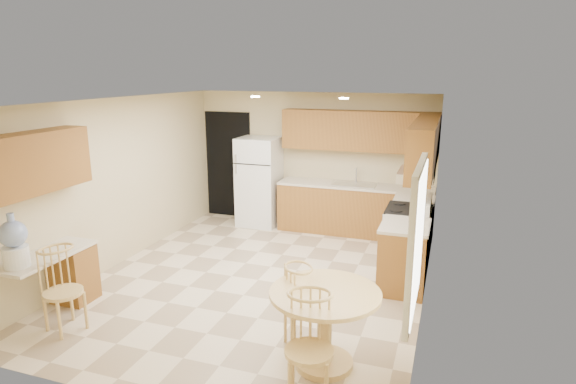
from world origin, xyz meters
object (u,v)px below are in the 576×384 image
(stove, at_px, (407,237))
(chair_table_b, at_px, (306,344))
(water_crock, at_px, (14,243))
(chair_table_a, at_px, (300,302))
(chair_desk, at_px, (56,285))
(refrigerator, at_px, (259,182))
(dining_table, at_px, (325,318))

(stove, bearing_deg, chair_table_b, -98.59)
(chair_table_b, bearing_deg, water_crock, -17.07)
(chair_table_b, relative_size, water_crock, 1.63)
(chair_table_a, relative_size, chair_table_b, 0.92)
(water_crock, bearing_deg, chair_desk, 7.06)
(chair_table_a, bearing_deg, water_crock, -116.68)
(refrigerator, height_order, chair_desk, refrigerator)
(chair_table_a, height_order, water_crock, water_crock)
(stove, bearing_deg, chair_table_a, -107.16)
(chair_table_a, height_order, chair_desk, chair_desk)
(stove, relative_size, chair_table_b, 1.09)
(dining_table, xyz_separation_m, chair_table_b, (0.00, -0.63, 0.08))
(refrigerator, relative_size, chair_table_a, 1.83)
(dining_table, relative_size, chair_table_b, 1.09)
(dining_table, xyz_separation_m, water_crock, (-3.40, -0.43, 0.52))
(water_crock, bearing_deg, dining_table, 7.29)
(refrigerator, bearing_deg, chair_desk, -97.69)
(water_crock, bearing_deg, chair_table_b, -3.33)
(stove, relative_size, chair_desk, 1.13)
(dining_table, relative_size, chair_table_a, 1.19)
(dining_table, distance_m, chair_table_b, 0.64)
(stove, distance_m, chair_table_a, 2.81)
(stove, xyz_separation_m, chair_table_a, (-0.83, -2.68, 0.09))
(chair_table_a, bearing_deg, stove, 125.24)
(refrigerator, bearing_deg, dining_table, -59.95)
(stove, xyz_separation_m, chair_table_b, (-0.52, -3.48, 0.14))
(stove, bearing_deg, chair_desk, -137.16)
(refrigerator, relative_size, stove, 1.54)
(refrigerator, xyz_separation_m, chair_table_b, (2.35, -4.70, -0.23))
(chair_table_b, xyz_separation_m, chair_desk, (-2.95, 0.25, -0.02))
(water_crock, bearing_deg, refrigerator, 76.86)
(stove, height_order, water_crock, water_crock)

